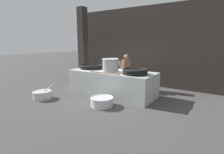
# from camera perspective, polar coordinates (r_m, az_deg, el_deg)

# --- Properties ---
(ground_plane) EXTENTS (60.00, 60.00, 0.00)m
(ground_plane) POSITION_cam_1_polar(r_m,az_deg,el_deg) (7.49, -0.00, -5.64)
(ground_plane) COLOR #474442
(back_wall) EXTENTS (8.16, 0.24, 3.94)m
(back_wall) POSITION_cam_1_polar(r_m,az_deg,el_deg) (9.35, 8.58, 9.82)
(back_wall) COLOR #2D2826
(back_wall) RESTS_ON ground_plane
(support_pillar) EXTENTS (0.39, 0.39, 3.94)m
(support_pillar) POSITION_cam_1_polar(r_m,az_deg,el_deg) (9.43, -9.45, 9.80)
(support_pillar) COLOR #2D2826
(support_pillar) RESTS_ON ground_plane
(hearth_platform) EXTENTS (3.61, 1.48, 1.00)m
(hearth_platform) POSITION_cam_1_polar(r_m,az_deg,el_deg) (7.36, -0.00, -1.91)
(hearth_platform) COLOR #B2B7B7
(hearth_platform) RESTS_ON ground_plane
(giant_wok_near) EXTENTS (1.09, 1.09, 0.17)m
(giant_wok_near) POSITION_cam_1_polar(r_m,az_deg,el_deg) (8.02, -6.54, 3.39)
(giant_wok_near) COLOR black
(giant_wok_near) RESTS_ON hearth_platform
(giant_wok_far) EXTENTS (0.95, 0.95, 0.20)m
(giant_wok_far) POSITION_cam_1_polar(r_m,az_deg,el_deg) (6.57, 7.57, 1.82)
(giant_wok_far) COLOR black
(giant_wok_far) RESTS_ON hearth_platform
(stock_pot) EXTENTS (0.69, 0.69, 0.54)m
(stock_pot) POSITION_cam_1_polar(r_m,az_deg,el_deg) (7.05, -0.51, 3.97)
(stock_pot) COLOR #9E9EA3
(stock_pot) RESTS_ON hearth_platform
(stirring_paddle) EXTENTS (1.33, 0.12, 0.04)m
(stirring_paddle) POSITION_cam_1_polar(r_m,az_deg,el_deg) (6.67, -2.11, 1.27)
(stirring_paddle) COLOR brown
(stirring_paddle) RESTS_ON hearth_platform
(cook) EXTENTS (0.44, 0.64, 1.64)m
(cook) POSITION_cam_1_polar(r_m,az_deg,el_deg) (8.09, 4.55, 2.04)
(cook) COLOR brown
(cook) RESTS_ON ground_plane
(prep_bowl_vegetables) EXTENTS (0.72, 0.93, 0.61)m
(prep_bowl_vegetables) POSITION_cam_1_polar(r_m,az_deg,el_deg) (7.40, -21.79, -5.27)
(prep_bowl_vegetables) COLOR silver
(prep_bowl_vegetables) RESTS_ON ground_plane
(prep_bowl_meat) EXTENTS (0.81, 0.81, 0.32)m
(prep_bowl_meat) POSITION_cam_1_polar(r_m,az_deg,el_deg) (6.10, -3.35, -7.87)
(prep_bowl_meat) COLOR silver
(prep_bowl_meat) RESTS_ON ground_plane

